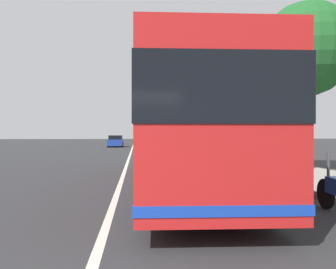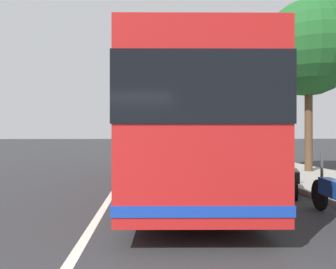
{
  "view_description": "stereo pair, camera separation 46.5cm",
  "coord_description": "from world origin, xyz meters",
  "px_view_note": "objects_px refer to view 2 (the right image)",
  "views": [
    {
      "loc": [
        -1.3,
        -0.56,
        1.68
      ],
      "look_at": [
        10.87,
        -1.77,
        1.66
      ],
      "focal_mm": 33.26,
      "sensor_mm": 36.0,
      "label": 1
    },
    {
      "loc": [
        -1.33,
        -1.02,
        1.68
      ],
      "look_at": [
        10.87,
        -1.77,
        1.66
      ],
      "focal_mm": 33.26,
      "sensor_mm": 36.0,
      "label": 2
    }
  ],
  "objects_px": {
    "motorcycle_by_tree": "(293,179)",
    "car_oncoming": "(124,141)",
    "coach_bus": "(182,127)",
    "car_far_distant": "(165,143)",
    "roadside_tree_mid_block": "(309,49)"
  },
  "relations": [
    {
      "from": "car_oncoming",
      "to": "coach_bus",
      "type": "bearing_deg",
      "value": 7.8
    },
    {
      "from": "car_oncoming",
      "to": "roadside_tree_mid_block",
      "type": "distance_m",
      "value": 31.0
    },
    {
      "from": "roadside_tree_mid_block",
      "to": "motorcycle_by_tree",
      "type": "bearing_deg",
      "value": 147.75
    },
    {
      "from": "coach_bus",
      "to": "car_oncoming",
      "type": "xyz_separation_m",
      "value": [
        31.27,
        4.36,
        -1.2
      ]
    },
    {
      "from": "motorcycle_by_tree",
      "to": "roadside_tree_mid_block",
      "type": "height_order",
      "value": "roadside_tree_mid_block"
    },
    {
      "from": "motorcycle_by_tree",
      "to": "car_oncoming",
      "type": "relative_size",
      "value": 0.44
    },
    {
      "from": "roadside_tree_mid_block",
      "to": "car_oncoming",
      "type": "bearing_deg",
      "value": 18.91
    },
    {
      "from": "car_oncoming",
      "to": "car_far_distant",
      "type": "bearing_deg",
      "value": 34.05
    },
    {
      "from": "motorcycle_by_tree",
      "to": "car_far_distant",
      "type": "distance_m",
      "value": 25.96
    },
    {
      "from": "coach_bus",
      "to": "roadside_tree_mid_block",
      "type": "relative_size",
      "value": 1.7
    },
    {
      "from": "motorcycle_by_tree",
      "to": "car_far_distant",
      "type": "height_order",
      "value": "car_far_distant"
    },
    {
      "from": "roadside_tree_mid_block",
      "to": "car_far_distant",
      "type": "bearing_deg",
      "value": 12.79
    },
    {
      "from": "motorcycle_by_tree",
      "to": "car_far_distant",
      "type": "xyz_separation_m",
      "value": [
        25.86,
        2.22,
        0.24
      ]
    },
    {
      "from": "car_oncoming",
      "to": "roadside_tree_mid_block",
      "type": "bearing_deg",
      "value": 18.77
    },
    {
      "from": "coach_bus",
      "to": "motorcycle_by_tree",
      "type": "relative_size",
      "value": 6.45
    }
  ]
}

